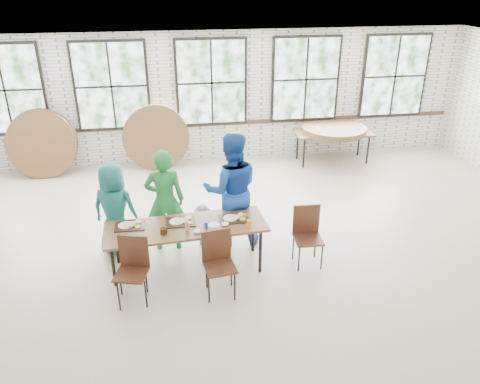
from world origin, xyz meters
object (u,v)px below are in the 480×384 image
object	(u,v)px
storage_table	(333,134)
dining_table	(186,229)
chair_near_right	(218,257)
chair_near_left	(133,264)

from	to	relation	value
storage_table	dining_table	bearing A→B (deg)	-131.12
chair_near_right	dining_table	bearing A→B (deg)	114.11
chair_near_right	storage_table	size ratio (longest dim) A/B	0.52
chair_near_left	storage_table	bearing A→B (deg)	60.87
chair_near_left	chair_near_right	bearing A→B (deg)	13.94
chair_near_left	chair_near_right	size ratio (longest dim) A/B	1.00
dining_table	chair_near_right	distance (m)	0.77
dining_table	storage_table	size ratio (longest dim) A/B	1.34
chair_near_right	storage_table	xyz separation A→B (m)	(3.27, 4.53, 0.13)
chair_near_right	chair_near_left	bearing A→B (deg)	170.38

